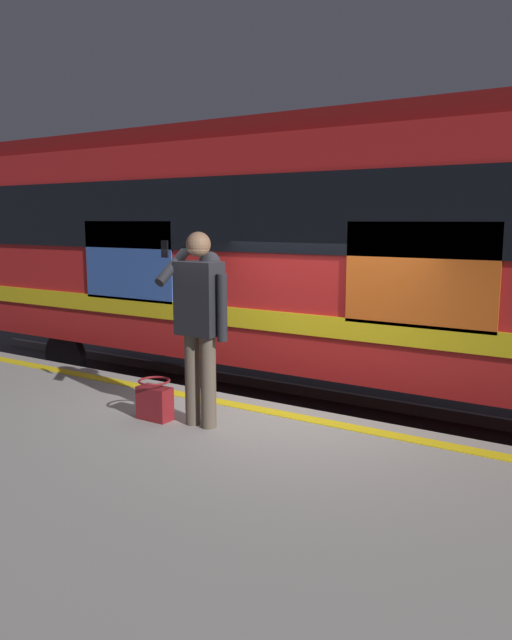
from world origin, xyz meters
TOP-DOWN VIEW (x-y plane):
  - ground_plane at (0.00, 0.00)m, footprint 25.10×25.10m
  - platform at (0.00, 1.99)m, footprint 13.46×3.99m
  - safety_line at (0.00, 0.30)m, footprint 13.19×0.16m
  - track_rail_near at (0.00, -1.65)m, footprint 17.49×0.08m
  - track_rail_far at (0.00, -3.08)m, footprint 17.49×0.08m
  - train_carriage at (0.96, -2.36)m, footprint 11.53×3.03m
  - passenger at (0.32, 0.97)m, footprint 0.57×0.55m
  - handbag at (0.80, 1.08)m, footprint 0.33×0.30m

SIDE VIEW (x-z plane):
  - ground_plane at x=0.00m, z-range 0.00..0.00m
  - track_rail_near at x=0.00m, z-range 0.00..0.16m
  - track_rail_far at x=0.00m, z-range 0.00..0.16m
  - platform at x=0.00m, z-range 0.00..0.89m
  - safety_line at x=0.00m, z-range 0.89..0.90m
  - handbag at x=0.80m, z-range 0.88..1.26m
  - passenger at x=0.32m, z-range 1.05..2.81m
  - train_carriage at x=0.96m, z-range 0.54..4.34m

